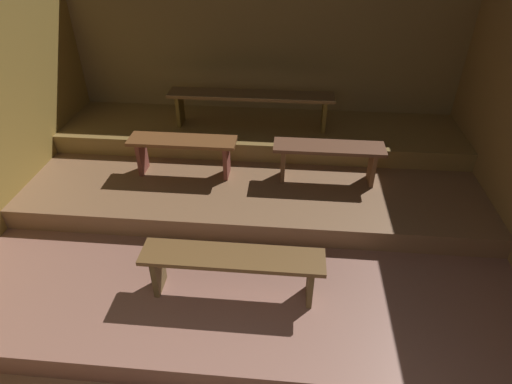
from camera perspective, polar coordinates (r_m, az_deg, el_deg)
ground at (r=4.78m, az=-1.44°, el=-10.44°), size 6.28×6.14×0.08m
wall_back at (r=6.41m, az=1.19°, el=15.65°), size 6.28×0.06×2.53m
platform_lower at (r=5.12m, az=-0.70°, el=-4.36°), size 5.48×4.12×0.24m
platform_middle at (r=5.62m, az=0.10°, el=2.63°), size 5.48×2.54×0.24m
platform_upper at (r=6.08m, az=0.67°, el=7.90°), size 5.48×1.21×0.24m
bench_lower_center at (r=3.91m, az=-3.15°, el=-9.53°), size 1.66×0.34×0.47m
bench_middle_left at (r=5.28m, az=-9.77°, el=5.89°), size 1.30×0.34×0.47m
bench_middle_right at (r=5.13m, az=9.66°, el=5.03°), size 1.30×0.34×0.47m
bench_upper_center at (r=5.84m, az=-0.67°, el=12.25°), size 2.22×0.34×0.47m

